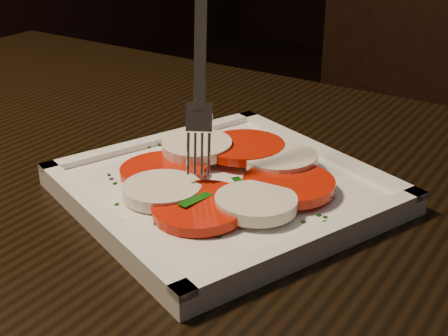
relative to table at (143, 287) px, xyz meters
name	(u,v)px	position (x,y,z in m)	size (l,w,h in m)	color
table	(143,287)	(0.00, 0.00, 0.00)	(1.26, 0.89, 0.75)	black
chair	(366,139)	(-0.12, 0.74, -0.12)	(0.51, 0.51, 0.93)	black
plate	(224,191)	(0.07, 0.04, 0.11)	(0.25, 0.25, 0.01)	white
caprese_salad	(224,175)	(0.06, 0.04, 0.12)	(0.22, 0.22, 0.02)	red
fork	(201,53)	(0.04, 0.05, 0.23)	(0.02, 0.06, 0.19)	white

